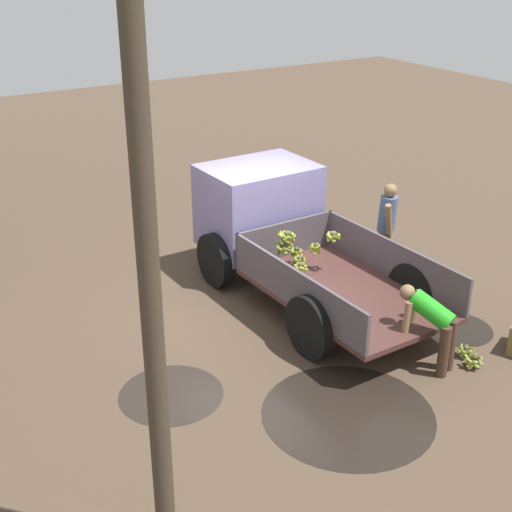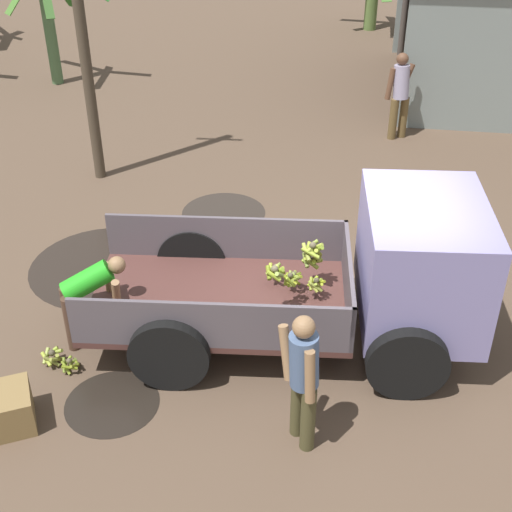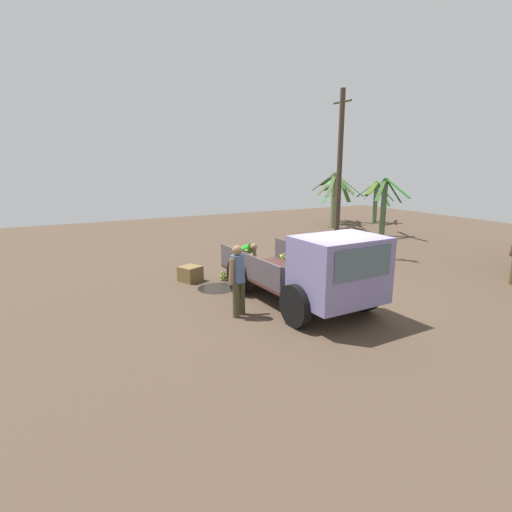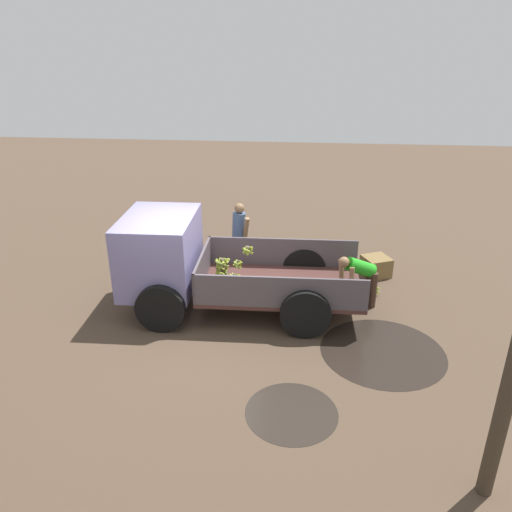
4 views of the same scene
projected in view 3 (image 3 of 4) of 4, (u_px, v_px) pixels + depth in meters
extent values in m
plane|color=#4F3D2F|center=(330.00, 308.00, 9.56)|extent=(36.00, 36.00, 0.00)
cylinder|color=black|center=(217.00, 288.00, 11.07)|extent=(1.06, 1.06, 0.01)
cylinder|color=#2B231E|center=(355.00, 274.00, 12.49)|extent=(1.36, 1.36, 0.01)
cylinder|color=black|center=(284.00, 270.00, 13.00)|extent=(2.16, 2.16, 0.01)
cube|color=#4B2B27|center=(278.00, 274.00, 10.68)|extent=(3.18, 1.96, 0.08)
cube|color=#524A50|center=(306.00, 257.00, 11.05)|extent=(3.14, 0.12, 0.60)
cube|color=#524A50|center=(248.00, 266.00, 10.16)|extent=(3.14, 0.12, 0.60)
cube|color=#524A50|center=(315.00, 275.00, 9.30)|extent=(0.09, 1.89, 0.60)
cube|color=#7B74AB|center=(339.00, 269.00, 8.53)|extent=(1.40, 1.88, 1.42)
cube|color=#4C606B|center=(363.00, 263.00, 7.88)|extent=(0.06, 1.48, 0.62)
cylinder|color=black|center=(364.00, 291.00, 9.33)|extent=(0.93, 0.24, 0.92)
cylinder|color=black|center=(295.00, 306.00, 8.38)|extent=(0.93, 0.24, 0.92)
cylinder|color=black|center=(298.00, 267.00, 11.56)|extent=(0.93, 0.24, 0.92)
cylinder|color=black|center=(238.00, 276.00, 10.61)|extent=(0.93, 0.24, 0.92)
sphere|color=#49422F|center=(295.00, 264.00, 9.82)|extent=(0.07, 0.07, 0.07)
cylinder|color=#8BA248|center=(296.00, 266.00, 9.85)|extent=(0.13, 0.05, 0.15)
cylinder|color=olive|center=(294.00, 266.00, 9.87)|extent=(0.08, 0.13, 0.14)
cylinder|color=olive|center=(293.00, 266.00, 9.85)|extent=(0.11, 0.13, 0.14)
cylinder|color=olive|center=(293.00, 267.00, 9.80)|extent=(0.13, 0.06, 0.15)
cylinder|color=olive|center=(295.00, 266.00, 9.76)|extent=(0.10, 0.16, 0.10)
cylinder|color=#8DA235|center=(297.00, 267.00, 9.81)|extent=(0.13, 0.13, 0.13)
sphere|color=brown|center=(313.00, 257.00, 9.73)|extent=(0.09, 0.09, 0.09)
cylinder|color=olive|center=(314.00, 261.00, 9.68)|extent=(0.12, 0.20, 0.19)
cylinder|color=olive|center=(316.00, 260.00, 9.71)|extent=(0.15, 0.21, 0.18)
cylinder|color=olive|center=(317.00, 260.00, 9.76)|extent=(0.21, 0.13, 0.18)
cylinder|color=olive|center=(315.00, 259.00, 9.82)|extent=(0.23, 0.13, 0.15)
cylinder|color=#9BAB33|center=(312.00, 260.00, 9.82)|extent=(0.11, 0.19, 0.21)
cylinder|color=olive|center=(310.00, 259.00, 9.80)|extent=(0.14, 0.21, 0.17)
cylinder|color=#94AC34|center=(310.00, 259.00, 9.72)|extent=(0.24, 0.11, 0.13)
cylinder|color=#909E36|center=(312.00, 261.00, 9.71)|extent=(0.18, 0.11, 0.21)
sphere|color=brown|center=(284.00, 255.00, 9.82)|extent=(0.09, 0.09, 0.09)
cylinder|color=#92A62A|center=(282.00, 257.00, 9.81)|extent=(0.18, 0.06, 0.14)
cylinder|color=#8EA445|center=(284.00, 258.00, 9.78)|extent=(0.11, 0.17, 0.15)
cylinder|color=olive|center=(286.00, 257.00, 9.82)|extent=(0.16, 0.15, 0.15)
cylinder|color=#9CAC3B|center=(285.00, 257.00, 9.89)|extent=(0.18, 0.12, 0.14)
cylinder|color=olive|center=(282.00, 256.00, 9.88)|extent=(0.09, 0.18, 0.13)
sphere|color=#443D2C|center=(307.00, 273.00, 9.65)|extent=(0.07, 0.07, 0.07)
cylinder|color=#8FA526|center=(307.00, 274.00, 9.72)|extent=(0.15, 0.13, 0.11)
cylinder|color=olive|center=(305.00, 274.00, 9.72)|extent=(0.04, 0.16, 0.12)
cylinder|color=olive|center=(304.00, 275.00, 9.67)|extent=(0.15, 0.13, 0.13)
cylinder|color=olive|center=(304.00, 275.00, 9.63)|extent=(0.16, 0.04, 0.13)
cylinder|color=olive|center=(306.00, 276.00, 9.62)|extent=(0.12, 0.12, 0.16)
cylinder|color=#9CAC27|center=(308.00, 275.00, 9.61)|extent=(0.05, 0.16, 0.13)
cylinder|color=olive|center=(309.00, 275.00, 9.64)|extent=(0.15, 0.14, 0.12)
cylinder|color=olive|center=(308.00, 275.00, 9.68)|extent=(0.15, 0.06, 0.15)
sphere|color=#4D4532|center=(315.00, 264.00, 9.81)|extent=(0.08, 0.08, 0.08)
cylinder|color=olive|center=(316.00, 266.00, 9.88)|extent=(0.19, 0.16, 0.14)
cylinder|color=olive|center=(312.00, 266.00, 9.87)|extent=(0.11, 0.20, 0.14)
cylinder|color=#94A238|center=(313.00, 267.00, 9.79)|extent=(0.18, 0.06, 0.17)
cylinder|color=olive|center=(315.00, 267.00, 9.74)|extent=(0.14, 0.20, 0.13)
cylinder|color=olive|center=(317.00, 267.00, 9.80)|extent=(0.15, 0.17, 0.17)
sphere|color=brown|center=(304.00, 270.00, 9.95)|extent=(0.07, 0.07, 0.07)
cylinder|color=#8F9C42|center=(304.00, 272.00, 10.02)|extent=(0.07, 0.15, 0.15)
cylinder|color=olive|center=(303.00, 272.00, 10.00)|extent=(0.08, 0.13, 0.16)
cylinder|color=#99A625|center=(302.00, 271.00, 9.96)|extent=(0.17, 0.10, 0.11)
cylinder|color=olive|center=(303.00, 273.00, 9.93)|extent=(0.15, 0.09, 0.15)
cylinder|color=olive|center=(305.00, 272.00, 9.89)|extent=(0.09, 0.18, 0.09)
cylinder|color=olive|center=(307.00, 272.00, 9.92)|extent=(0.10, 0.17, 0.10)
cylinder|color=olive|center=(307.00, 272.00, 9.97)|extent=(0.16, 0.09, 0.14)
cylinder|color=#8FA736|center=(305.00, 272.00, 10.01)|extent=(0.14, 0.10, 0.15)
sphere|color=brown|center=(304.00, 267.00, 10.20)|extent=(0.07, 0.07, 0.07)
cylinder|color=olive|center=(304.00, 270.00, 10.15)|extent=(0.12, 0.17, 0.14)
cylinder|color=olive|center=(306.00, 270.00, 10.20)|extent=(0.13, 0.15, 0.16)
cylinder|color=olive|center=(305.00, 269.00, 10.26)|extent=(0.17, 0.10, 0.14)
cylinder|color=#9BAB2E|center=(302.00, 268.00, 10.27)|extent=(0.05, 0.18, 0.12)
cylinder|color=olive|center=(301.00, 269.00, 10.20)|extent=(0.17, 0.08, 0.15)
cylinder|color=#413528|center=(339.00, 176.00, 14.35)|extent=(0.18, 0.18, 5.91)
cylinder|color=#413528|center=(342.00, 102.00, 13.79)|extent=(0.90, 0.07, 0.07)
cylinder|color=#617249|center=(334.00, 201.00, 21.17)|extent=(0.34, 0.34, 2.86)
cube|color=#4E6935|center=(344.00, 183.00, 20.45)|extent=(1.29, 0.39, 1.03)
cube|color=#3D8324|center=(343.00, 182.00, 20.96)|extent=(0.64, 0.87, 1.02)
cube|color=#3C6E2A|center=(333.00, 182.00, 21.63)|extent=(1.36, 0.93, 1.01)
cube|color=#3F773D|center=(324.00, 182.00, 21.18)|extent=(1.09, 0.89, 0.97)
cube|color=#466133|center=(332.00, 184.00, 20.61)|extent=(0.59, 0.88, 1.16)
cylinder|color=#48663F|center=(383.00, 208.00, 18.86)|extent=(0.26, 0.26, 2.67)
cube|color=#226721|center=(397.00, 188.00, 18.06)|extent=(1.44, 0.27, 0.86)
cube|color=#2B6B25|center=(393.00, 190.00, 18.70)|extent=(0.56, 0.86, 1.16)
cube|color=#3E793F|center=(384.00, 186.00, 19.34)|extent=(1.21, 1.14, 0.87)
cube|color=#3E6927|center=(375.00, 189.00, 18.80)|extent=(0.86, 0.84, 1.02)
cube|color=#2F5221|center=(381.00, 189.00, 18.28)|extent=(0.57, 1.00, 1.01)
cylinder|color=#697B54|center=(339.00, 200.00, 23.49)|extent=(0.25, 0.25, 2.56)
cube|color=#436926|center=(344.00, 189.00, 22.87)|extent=(1.07, 0.38, 1.36)
cube|color=#3E6E2C|center=(352.00, 187.00, 23.07)|extent=(1.25, 1.13, 1.11)
cube|color=#5A8031|center=(343.00, 186.00, 23.65)|extent=(0.54, 0.93, 1.03)
cube|color=#3D7B29|center=(337.00, 188.00, 23.78)|extent=(0.96, 0.60, 1.26)
cube|color=#3D5B28|center=(332.00, 184.00, 23.63)|extent=(1.06, 0.57, 0.84)
cube|color=#367F39|center=(331.00, 190.00, 23.15)|extent=(0.40, 1.16, 1.46)
cube|color=#236921|center=(338.00, 185.00, 22.91)|extent=(0.74, 0.78, 0.90)
cylinder|color=#5F7C4F|center=(375.00, 203.00, 23.15)|extent=(0.25, 0.25, 2.32)
cube|color=#3D6F29|center=(383.00, 194.00, 22.67)|extent=(0.99, 0.36, 1.35)
cube|color=#51703C|center=(385.00, 191.00, 22.96)|extent=(0.82, 1.02, 1.12)
cube|color=#215B1E|center=(382.00, 190.00, 23.58)|extent=(0.74, 1.57, 1.00)
cube|color=#2D7523|center=(371.00, 189.00, 23.36)|extent=(0.89, 0.29, 0.90)
cube|color=#28502A|center=(367.00, 189.00, 23.00)|extent=(0.77, 1.09, 0.89)
cube|color=#40611C|center=(372.00, 188.00, 22.47)|extent=(0.78, 1.25, 0.67)
cylinder|color=olive|center=(336.00, 200.00, 22.52)|extent=(0.33, 0.33, 2.74)
cube|color=#285D27|center=(341.00, 182.00, 21.84)|extent=(1.00, 0.41, 0.76)
cube|color=#214F22|center=(345.00, 185.00, 22.26)|extent=(0.77, 0.93, 1.17)
cube|color=#477A3F|center=(341.00, 180.00, 22.81)|extent=(0.80, 1.26, 0.69)
cube|color=#214E13|center=(329.00, 180.00, 22.74)|extent=(1.23, 0.45, 0.67)
cube|color=#375819|center=(327.00, 185.00, 22.26)|extent=(0.59, 1.09, 1.15)
cube|color=#468A48|center=(333.00, 180.00, 21.79)|extent=(0.76, 1.11, 0.56)
cylinder|color=#413D23|center=(236.00, 300.00, 8.91)|extent=(0.21, 0.21, 0.79)
cylinder|color=#413D23|center=(242.00, 298.00, 9.10)|extent=(0.21, 0.21, 0.79)
cylinder|color=#485D81|center=(238.00, 269.00, 8.85)|extent=(0.42, 0.41, 0.63)
sphere|color=#8C6746|center=(237.00, 250.00, 8.77)|extent=(0.22, 0.22, 0.22)
cylinder|color=#8C6746|center=(231.00, 272.00, 8.72)|extent=(0.17, 0.19, 0.59)
cylinder|color=#8C6746|center=(240.00, 267.00, 9.07)|extent=(0.22, 0.28, 0.59)
cylinder|color=#442D22|center=(240.00, 264.00, 12.16)|extent=(0.19, 0.19, 0.75)
cylinder|color=#442D22|center=(235.00, 266.00, 12.00)|extent=(0.19, 0.19, 0.75)
cylinder|color=green|center=(244.00, 251.00, 11.81)|extent=(0.70, 0.50, 0.49)
sphere|color=#8C6746|center=(254.00, 247.00, 11.55)|extent=(0.21, 0.21, 0.21)
cylinder|color=#8C6746|center=(255.00, 257.00, 11.83)|extent=(0.15, 0.19, 0.56)
cylinder|color=#8C6746|center=(248.00, 259.00, 11.52)|extent=(0.18, 0.26, 0.56)
sphere|color=brown|center=(224.00, 275.00, 11.80)|extent=(0.06, 0.06, 0.06)
cylinder|color=olive|center=(224.00, 278.00, 11.74)|extent=(0.08, 0.17, 0.13)
cylinder|color=olive|center=(226.00, 277.00, 11.77)|extent=(0.12, 0.17, 0.09)
cylinder|color=olive|center=(225.00, 277.00, 11.83)|extent=(0.14, 0.06, 0.16)
cylinder|color=olive|center=(224.00, 277.00, 11.87)|extent=(0.13, 0.15, 0.14)
cylinder|color=olive|center=(222.00, 277.00, 11.86)|extent=(0.07, 0.17, 0.13)
cylinder|color=olive|center=(222.00, 277.00, 11.82)|extent=(0.14, 0.12, 0.15)
cylinder|color=olive|center=(222.00, 277.00, 11.75)|extent=(0.18, 0.09, 0.09)
sphere|color=#47402E|center=(223.00, 272.00, 12.04)|extent=(0.08, 0.08, 0.08)
cylinder|color=#95A433|center=(221.00, 274.00, 12.07)|extent=(0.17, 0.17, 0.13)
cylinder|color=olive|center=(222.00, 275.00, 12.02)|extent=(0.19, 0.06, 0.16)
cylinder|color=olive|center=(223.00, 275.00, 11.98)|extent=(0.14, 0.19, 0.15)
cylinder|color=olive|center=(225.00, 275.00, 12.03)|extent=(0.10, 0.16, 0.18)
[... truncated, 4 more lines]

